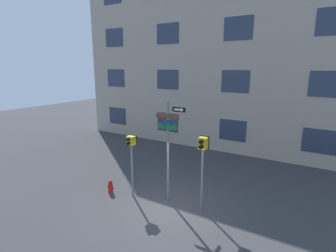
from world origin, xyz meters
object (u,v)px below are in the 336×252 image
object	(u,v)px
street_sign_pole	(169,142)
pedestrian_signal_right	(203,153)
pedestrian_signal_left	(131,149)
fire_hydrant	(110,187)

from	to	relation	value
street_sign_pole	pedestrian_signal_right	bearing A→B (deg)	1.92
street_sign_pole	pedestrian_signal_right	xyz separation A→B (m)	(1.44, 0.05, -0.22)
street_sign_pole	pedestrian_signal_left	xyz separation A→B (m)	(-1.55, -0.47, -0.43)
street_sign_pole	pedestrian_signal_left	size ratio (longest dim) A/B	1.56
pedestrian_signal_left	fire_hydrant	distance (m)	2.09
pedestrian_signal_left	fire_hydrant	world-z (taller)	pedestrian_signal_left
pedestrian_signal_right	street_sign_pole	bearing A→B (deg)	-178.08
pedestrian_signal_right	fire_hydrant	xyz separation A→B (m)	(-3.99, -0.82, -2.02)
street_sign_pole	pedestrian_signal_right	distance (m)	1.45
pedestrian_signal_right	fire_hydrant	distance (m)	4.55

